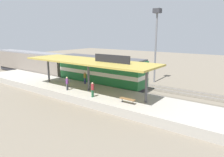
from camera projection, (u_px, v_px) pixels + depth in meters
ground_plane at (118, 86)px, 31.47m from camera, size 120.00×120.00×0.00m
track_near at (111, 89)px, 29.89m from camera, size 3.20×110.00×0.16m
track_far at (127, 83)px, 33.51m from camera, size 3.20×110.00×0.16m
platform at (89, 93)px, 26.17m from camera, size 6.00×44.00×0.90m
station_canopy at (89, 62)px, 25.24m from camera, size 5.20×18.00×4.70m
platform_bench at (127, 99)px, 21.05m from camera, size 0.44×1.70×0.50m
locomotive at (100, 71)px, 30.48m from camera, size 2.93×14.43×4.44m
passenger_carriage_single at (30, 62)px, 40.89m from camera, size 2.90×20.00×4.24m
light_mast at (156, 30)px, 32.36m from camera, size 1.10×1.10×11.70m
person_waiting at (67, 83)px, 25.86m from camera, size 0.34×0.34×1.71m
person_walking at (93, 89)px, 23.03m from camera, size 0.34×0.34×1.71m
person_boarding at (85, 77)px, 29.18m from camera, size 0.34×0.34×1.71m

